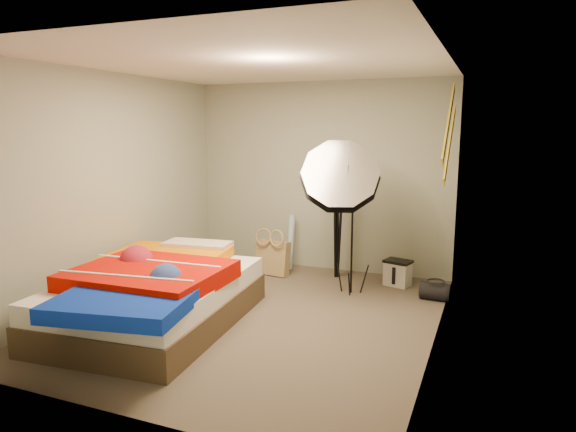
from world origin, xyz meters
The scene contains 15 objects.
floor centered at (0.00, 0.00, 0.00)m, with size 4.00×4.00×0.00m, color brown.
ceiling centered at (0.00, 0.00, 2.50)m, with size 4.00×4.00×0.00m, color silver.
wall_back centered at (0.00, 2.00, 1.25)m, with size 3.50×3.50×0.00m, color gray.
wall_front centered at (0.00, -2.00, 1.25)m, with size 3.50×3.50×0.00m, color gray.
wall_left centered at (-1.75, 0.00, 1.25)m, with size 4.00×4.00×0.00m, color gray.
wall_right centered at (1.75, 0.00, 1.25)m, with size 4.00×4.00×0.00m, color gray.
tote_bag centered at (-0.46, 1.45, 0.22)m, with size 0.45×0.13×0.45m, color tan.
wrapping_roll centered at (-0.34, 1.79, 0.37)m, with size 0.08×0.08×0.74m, color #5A8CC5.
camera_case centered at (1.14, 1.58, 0.15)m, with size 0.29×0.21×0.29m, color beige.
duffel_bag centered at (1.63, 1.20, 0.10)m, with size 0.20×0.20×0.33m, color black.
wall_stripe_upper centered at (1.73, 0.60, 1.95)m, with size 0.02×1.10×0.10m, color gold.
wall_stripe_lower centered at (1.73, 0.85, 1.75)m, with size 0.02×1.10×0.10m, color gold.
bed centered at (-0.82, -0.56, 0.31)m, with size 1.73×2.42×0.63m.
photo_umbrella centered at (0.58, 0.95, 1.34)m, with size 1.00×0.85×1.87m.
camera_tripod centered at (0.35, 1.65, 0.77)m, with size 0.08×0.08×1.33m.
Camera 1 is at (2.17, -4.51, 1.90)m, focal length 32.00 mm.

